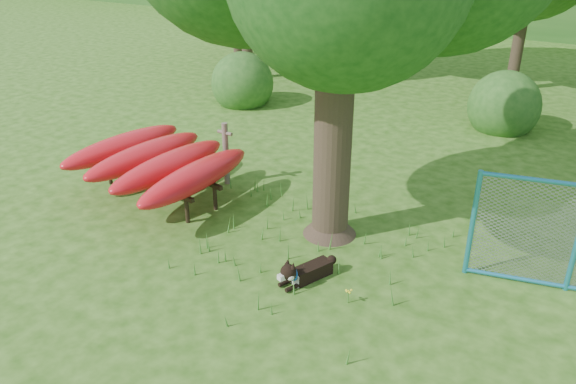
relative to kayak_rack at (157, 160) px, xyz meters
The scene contains 7 objects.
ground 3.38m from the kayak_rack, 28.75° to the right, with size 80.00×80.00×0.00m, color #265210.
wooden_post 1.38m from the kayak_rack, 55.92° to the left, with size 0.35×0.13×1.29m.
kayak_rack is the anchor object (origin of this frame).
husky_dog 3.99m from the kayak_rack, 16.43° to the right, with size 0.57×0.96×0.46m.
wildflower_clump 4.78m from the kayak_rack, 15.43° to the right, with size 0.10×0.09×0.22m.
shrub_left 6.32m from the kayak_rack, 109.61° to the left, with size 1.80×1.80×1.80m, color #24551B.
shrub_mid 8.91m from the kayak_rack, 56.57° to the left, with size 1.80×1.80×1.80m, color #24551B.
Camera 1 is at (4.18, -5.64, 4.83)m, focal length 35.00 mm.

